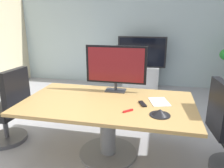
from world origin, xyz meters
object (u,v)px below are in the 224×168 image
at_px(conference_table, 108,114).
at_px(tv_monitor, 116,66).
at_px(wall_display_unit, 141,71).
at_px(remote_control, 143,104).
at_px(office_chair_left, 9,113).
at_px(conference_phone, 160,113).

distance_m(conference_table, tv_monitor, 0.68).
relative_size(wall_display_unit, remote_control, 7.71).
relative_size(office_chair_left, tv_monitor, 1.30).
height_order(office_chair_left, wall_display_unit, wall_display_unit).
xyz_separation_m(conference_table, tv_monitor, (0.02, 0.42, 0.54)).
distance_m(wall_display_unit, conference_phone, 3.34).
bearing_deg(remote_control, conference_table, 154.43).
height_order(wall_display_unit, conference_phone, wall_display_unit).
bearing_deg(conference_table, office_chair_left, 179.92).
height_order(conference_table, tv_monitor, tv_monitor).
distance_m(tv_monitor, conference_phone, 0.99).
distance_m(conference_table, office_chair_left, 1.44).
bearing_deg(office_chair_left, tv_monitor, 110.90).
distance_m(wall_display_unit, remote_control, 3.06).
height_order(wall_display_unit, remote_control, wall_display_unit).
height_order(office_chair_left, remote_control, office_chair_left).
bearing_deg(tv_monitor, wall_display_unit, 86.78).
height_order(conference_table, wall_display_unit, wall_display_unit).
xyz_separation_m(conference_table, office_chair_left, (-1.44, 0.00, -0.11)).
bearing_deg(remote_control, wall_display_unit, 71.87).
relative_size(wall_display_unit, conference_phone, 5.95).
bearing_deg(office_chair_left, conference_table, 94.72).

